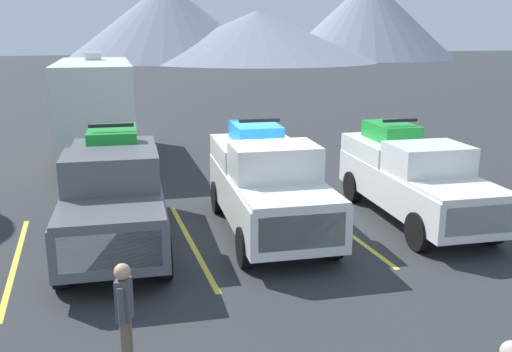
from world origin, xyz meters
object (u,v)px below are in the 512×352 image
(pickup_truck_a, at_px, (114,191))
(camper_trailer_a, at_px, (96,104))
(pickup_truck_b, at_px, (267,182))
(person_a, at_px, (125,311))
(pickup_truck_c, at_px, (412,175))

(pickup_truck_a, xyz_separation_m, camper_trailer_a, (-0.07, 9.32, 0.86))
(pickup_truck_b, relative_size, person_a, 3.37)
(pickup_truck_b, distance_m, pickup_truck_c, 3.87)
(person_a, bearing_deg, camper_trailer_a, 89.59)
(pickup_truck_a, bearing_deg, pickup_truck_c, -3.32)
(pickup_truck_b, height_order, pickup_truck_c, pickup_truck_b)
(person_a, bearing_deg, pickup_truck_c, 32.81)
(camper_trailer_a, bearing_deg, pickup_truck_a, -89.55)
(pickup_truck_a, bearing_deg, camper_trailer_a, 90.45)
(pickup_truck_a, bearing_deg, person_a, -91.90)
(pickup_truck_b, bearing_deg, camper_trailer_a, 110.85)
(camper_trailer_a, relative_size, person_a, 5.36)
(pickup_truck_c, bearing_deg, person_a, -147.19)
(pickup_truck_b, bearing_deg, pickup_truck_c, -2.95)
(pickup_truck_c, xyz_separation_m, camper_trailer_a, (-7.49, 9.75, 0.95))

